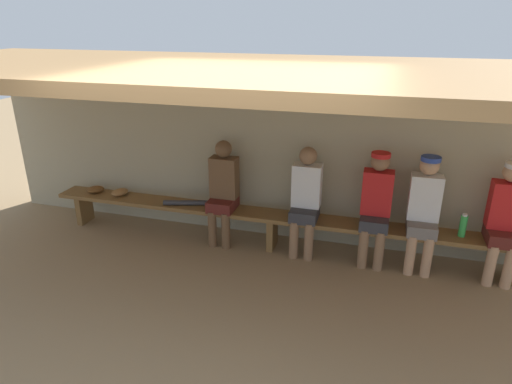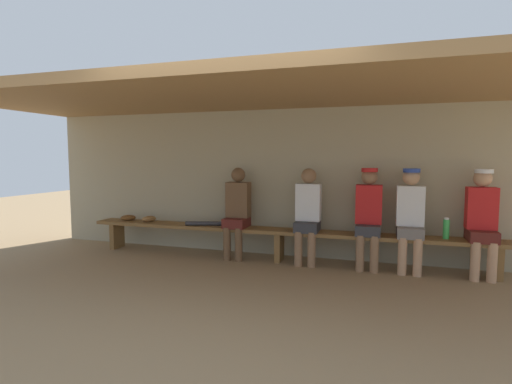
{
  "view_description": "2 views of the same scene",
  "coord_description": "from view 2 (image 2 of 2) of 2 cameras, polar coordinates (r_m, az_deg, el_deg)",
  "views": [
    {
      "loc": [
        1.21,
        -3.36,
        2.74
      ],
      "look_at": [
        -0.15,
        1.34,
        0.82
      ],
      "focal_mm": 31.36,
      "sensor_mm": 36.0,
      "label": 1
    },
    {
      "loc": [
        1.34,
        -3.82,
        1.49
      ],
      "look_at": [
        -0.28,
        1.34,
        1.01
      ],
      "focal_mm": 27.49,
      "sensor_mm": 36.0,
      "label": 2
    }
  ],
  "objects": [
    {
      "name": "water_bottle_orange",
      "position": [
        5.52,
        25.95,
        -4.83
      ],
      "size": [
        0.08,
        0.08,
        0.27
      ],
      "color": "green",
      "rests_on": "bench"
    },
    {
      "name": "back_wall",
      "position": [
        5.99,
        4.5,
        1.35
      ],
      "size": [
        8.0,
        0.2,
        2.2
      ],
      "primitive_type": "cube",
      "color": "tan",
      "rests_on": "ground"
    },
    {
      "name": "ground_plane",
      "position": [
        4.31,
        -1.81,
        -15.11
      ],
      "size": [
        24.0,
        24.0,
        0.0
      ],
      "primitive_type": "plane",
      "color": "#937754"
    },
    {
      "name": "player_with_sunglasses",
      "position": [
        5.43,
        16.05,
        -2.98
      ],
      "size": [
        0.34,
        0.42,
        1.34
      ],
      "color": "#333338",
      "rests_on": "ground"
    },
    {
      "name": "player_near_post",
      "position": [
        5.78,
        -2.77,
        -2.47
      ],
      "size": [
        0.34,
        0.42,
        1.34
      ],
      "color": "#591E19",
      "rests_on": "ground"
    },
    {
      "name": "bench",
      "position": [
        5.64,
        3.42,
        -6.18
      ],
      "size": [
        6.0,
        0.36,
        0.46
      ],
      "color": "brown",
      "rests_on": "ground"
    },
    {
      "name": "baseball_bat",
      "position": [
        5.95,
        -6.18,
        -4.58
      ],
      "size": [
        0.84,
        0.29,
        0.07
      ],
      "primitive_type": "cylinder",
      "rotation": [
        0.0,
        1.57,
        0.27
      ],
      "color": "#333338",
      "rests_on": "bench"
    },
    {
      "name": "player_shirtless_tan",
      "position": [
        5.51,
        7.53,
        -2.89
      ],
      "size": [
        0.34,
        0.42,
        1.34
      ],
      "color": "#333338",
      "rests_on": "ground"
    },
    {
      "name": "baseball_glove_tan",
      "position": [
        6.51,
        -15.32,
        -3.79
      ],
      "size": [
        0.26,
        0.29,
        0.09
      ],
      "primitive_type": "ellipsoid",
      "rotation": [
        0.0,
        0.0,
        1.14
      ],
      "color": "olive",
      "rests_on": "bench"
    },
    {
      "name": "baseball_glove_dark_brown",
      "position": [
        6.72,
        -18.11,
        -3.58
      ],
      "size": [
        0.29,
        0.28,
        0.09
      ],
      "primitive_type": "ellipsoid",
      "rotation": [
        0.0,
        0.0,
        0.61
      ],
      "color": "brown",
      "rests_on": "bench"
    },
    {
      "name": "player_leftmost",
      "position": [
        5.56,
        30.02,
        -3.28
      ],
      "size": [
        0.34,
        0.42,
        1.34
      ],
      "color": "#591E19",
      "rests_on": "ground"
    },
    {
      "name": "player_in_red",
      "position": [
        5.44,
        21.53,
        -3.12
      ],
      "size": [
        0.34,
        0.42,
        1.34
      ],
      "color": "slate",
      "rests_on": "ground"
    },
    {
      "name": "dugout_roof",
      "position": [
        4.78,
        0.98,
        14.37
      ],
      "size": [
        8.0,
        2.8,
        0.12
      ],
      "primitive_type": "cube",
      "color": "#9E7547",
      "rests_on": "back_wall"
    }
  ]
}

